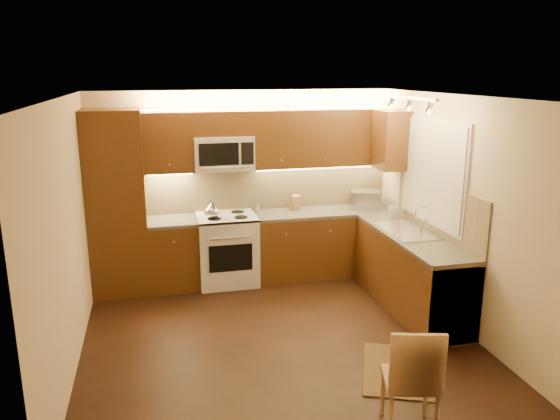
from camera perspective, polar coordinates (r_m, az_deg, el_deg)
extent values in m
cube|color=black|center=(5.88, -0.19, -13.29)|extent=(4.00, 4.00, 0.01)
cube|color=beige|center=(5.21, -0.22, 11.83)|extent=(4.00, 4.00, 0.01)
cube|color=beige|center=(7.32, -3.76, 2.69)|extent=(4.00, 0.01, 2.50)
cube|color=beige|center=(3.61, 7.12, -10.02)|extent=(4.00, 0.01, 2.50)
cube|color=beige|center=(5.35, -21.59, -2.76)|extent=(0.01, 4.00, 2.50)
cube|color=beige|center=(6.17, 18.21, -0.25)|extent=(0.01, 4.00, 2.50)
cube|color=#41230E|center=(6.97, -16.81, 0.65)|extent=(0.70, 0.60, 2.30)
cube|color=#41230E|center=(7.16, -11.11, -4.65)|extent=(0.62, 0.60, 0.86)
cube|color=#32302D|center=(7.02, -11.28, -1.18)|extent=(0.62, 0.60, 0.04)
cube|color=#41230E|center=(7.49, 4.61, -3.55)|extent=(1.92, 0.60, 0.86)
cube|color=#32302D|center=(7.36, 4.68, -0.22)|extent=(1.92, 0.60, 0.04)
cube|color=#41230E|center=(6.60, 13.61, -6.45)|extent=(0.60, 2.00, 0.86)
cube|color=#32302D|center=(6.46, 13.84, -2.71)|extent=(0.60, 2.00, 0.04)
cube|color=silver|center=(6.03, 16.61, -8.69)|extent=(0.58, 0.60, 0.84)
cube|color=tan|center=(7.39, -1.06, 2.43)|extent=(3.30, 0.02, 0.60)
cube|color=tan|center=(6.51, 16.29, 0.18)|extent=(0.02, 2.00, 0.60)
cube|color=#41230E|center=(6.95, -11.73, 7.02)|extent=(0.62, 0.35, 0.75)
cube|color=#41230E|center=(7.30, 4.54, 7.61)|extent=(1.92, 0.35, 0.75)
cube|color=#41230E|center=(6.98, -6.09, 9.08)|extent=(0.76, 0.35, 0.31)
cube|color=#41230E|center=(7.19, 11.61, 7.26)|extent=(0.35, 0.50, 0.75)
cube|color=silver|center=(6.55, 15.86, 3.89)|extent=(0.03, 1.44, 1.24)
cube|color=silver|center=(6.54, 15.70, 3.89)|extent=(0.02, 1.36, 1.16)
cube|color=silver|center=(6.12, 13.47, 11.46)|extent=(0.04, 1.20, 0.03)
cube|color=silver|center=(7.57, 8.96, 1.14)|extent=(0.46, 0.40, 0.24)
cube|color=olive|center=(7.36, 1.71, 0.78)|extent=(0.12, 0.16, 0.20)
cylinder|color=silver|center=(7.24, -2.39, 0.09)|extent=(0.06, 0.06, 0.09)
cylinder|color=brown|center=(7.37, -1.92, 0.37)|extent=(0.05, 0.05, 0.09)
cylinder|color=silver|center=(7.32, -2.23, 0.32)|extent=(0.06, 0.06, 0.11)
cylinder|color=olive|center=(7.33, 1.11, 0.27)|extent=(0.06, 0.06, 0.09)
imported|color=#B2B1B6|center=(7.21, 11.81, 0.18)|extent=(0.09, 0.09, 0.20)
cube|color=black|center=(5.42, 12.32, -16.17)|extent=(0.95, 1.12, 0.01)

